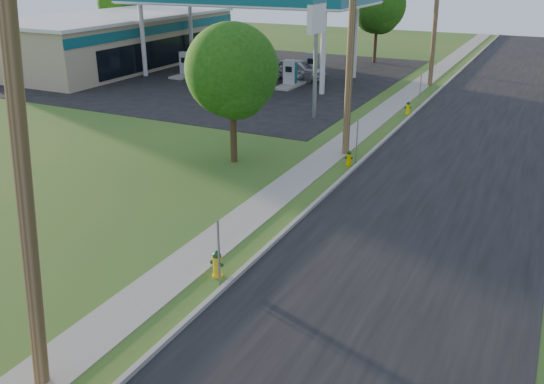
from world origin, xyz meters
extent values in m
plane|color=#2E5921|center=(0.00, 0.00, 0.00)|extent=(140.00, 140.00, 0.00)
cube|color=black|center=(4.50, 10.00, 0.01)|extent=(8.00, 120.00, 0.02)
cube|color=gray|center=(0.50, 10.00, 0.07)|extent=(0.15, 120.00, 0.15)
cube|color=gray|center=(-1.25, 10.00, 0.01)|extent=(1.50, 120.00, 0.03)
cube|color=black|center=(-16.00, 32.00, 0.01)|extent=(26.00, 28.00, 0.02)
cylinder|color=brown|center=(-0.60, -1.00, 4.75)|extent=(1.31, 0.32, 9.48)
cylinder|color=brown|center=(-0.60, 17.00, 4.90)|extent=(0.32, 0.32, 9.80)
cylinder|color=brown|center=(-0.60, 35.00, 4.75)|extent=(0.49, 0.32, 9.50)
cube|color=gray|center=(0.25, 4.20, 1.00)|extent=(0.05, 0.04, 2.00)
cube|color=gray|center=(0.25, 16.00, 1.00)|extent=(0.05, 0.04, 2.00)
cube|color=gray|center=(0.25, 28.20, 1.00)|extent=(0.05, 0.04, 2.00)
cylinder|color=silver|center=(-21.50, 28.70, 2.75)|extent=(0.36, 0.36, 5.50)
cylinder|color=silver|center=(-21.50, 35.30, 2.75)|extent=(0.36, 0.36, 5.50)
cylinder|color=silver|center=(-6.50, 28.70, 2.75)|extent=(0.36, 0.36, 5.50)
cylinder|color=silver|center=(-6.50, 35.30, 2.75)|extent=(0.36, 0.36, 5.50)
cube|color=silver|center=(-14.00, 32.00, 5.63)|extent=(18.18, 9.18, 0.10)
cube|color=gray|center=(-18.50, 30.00, 0.09)|extent=(1.20, 3.20, 0.18)
cube|color=#9EA0A3|center=(-18.50, 30.00, 1.05)|extent=(0.90, 0.50, 1.70)
cube|color=#0D5A66|center=(-18.50, 30.00, 1.05)|extent=(0.94, 0.40, 1.50)
cube|color=black|center=(-18.50, 29.73, 1.30)|extent=(0.50, 0.02, 0.40)
cube|color=gray|center=(-9.50, 30.00, 0.09)|extent=(1.20, 3.20, 0.18)
cube|color=#9EA0A3|center=(-9.50, 30.00, 1.05)|extent=(0.90, 0.50, 1.70)
cube|color=#0D5A66|center=(-9.50, 30.00, 1.05)|extent=(0.94, 0.40, 1.50)
cube|color=black|center=(-9.50, 29.73, 1.30)|extent=(0.50, 0.02, 0.40)
cube|color=gray|center=(-18.50, 34.00, 0.09)|extent=(1.20, 3.20, 0.18)
cube|color=#9EA0A3|center=(-18.50, 34.00, 1.05)|extent=(0.90, 0.50, 1.70)
cube|color=#0D5A66|center=(-18.50, 34.00, 1.05)|extent=(0.94, 0.40, 1.50)
cube|color=black|center=(-18.50, 33.73, 1.30)|extent=(0.50, 0.02, 0.40)
cube|color=gray|center=(-9.50, 34.00, 0.09)|extent=(1.20, 3.20, 0.18)
cube|color=#9EA0A3|center=(-9.50, 34.00, 1.05)|extent=(0.90, 0.50, 1.70)
cube|color=#0D5A66|center=(-9.50, 34.00, 1.05)|extent=(0.94, 0.40, 1.50)
cube|color=black|center=(-9.50, 33.73, 1.30)|extent=(0.50, 0.02, 0.40)
cube|color=tan|center=(-27.00, 32.00, 2.00)|extent=(10.00, 22.00, 4.00)
cube|color=#0D5A66|center=(-21.98, 32.00, 3.30)|extent=(0.06, 22.00, 0.70)
cube|color=black|center=(-21.97, 32.00, 1.40)|extent=(0.06, 16.06, 2.20)
cube|color=silver|center=(-27.00, 32.00, 4.12)|extent=(10.40, 22.40, 0.25)
cylinder|color=gray|center=(-4.50, 22.50, 2.50)|extent=(0.24, 0.24, 5.00)
cube|color=silver|center=(-4.50, 22.50, 5.80)|extent=(0.30, 2.00, 2.00)
cylinder|color=#311E11|center=(-4.77, 13.71, 1.59)|extent=(0.30, 0.30, 3.18)
sphere|color=#14480C|center=(-4.77, 13.71, 4.13)|extent=(4.07, 4.07, 4.07)
sphere|color=#14480C|center=(-4.37, 13.41, 3.50)|extent=(2.80, 2.80, 2.80)
cylinder|color=#311E11|center=(-7.24, 43.13, 1.90)|extent=(0.30, 0.30, 3.79)
sphere|color=#14480C|center=(-7.24, 43.13, 4.93)|extent=(4.85, 4.85, 4.85)
sphere|color=#14480C|center=(-6.84, 42.83, 4.17)|extent=(3.34, 3.34, 3.34)
cylinder|color=#311E11|center=(-34.54, 41.46, 1.72)|extent=(0.30, 0.30, 3.44)
sphere|color=#14480C|center=(-34.54, 41.46, 4.48)|extent=(4.41, 4.41, 4.41)
sphere|color=#14480C|center=(-34.14, 41.16, 3.79)|extent=(3.03, 3.03, 3.03)
cylinder|color=yellow|center=(-0.05, 4.56, 0.03)|extent=(0.31, 0.31, 0.07)
cylinder|color=yellow|center=(-0.05, 4.56, 0.33)|extent=(0.24, 0.24, 0.67)
cylinder|color=yellow|center=(-0.05, 4.56, 0.62)|extent=(0.31, 0.31, 0.04)
sphere|color=#0F3A18|center=(-0.05, 4.56, 0.67)|extent=(0.26, 0.26, 0.26)
cylinder|color=#0F3A18|center=(-0.05, 4.56, 0.80)|extent=(0.06, 0.06, 0.07)
cylinder|color=#0F3A18|center=(-0.08, 4.40, 0.42)|extent=(0.14, 0.15, 0.12)
cylinder|color=#0F3A18|center=(-0.20, 4.59, 0.42)|extent=(0.13, 0.12, 0.10)
cylinder|color=#0F3A18|center=(0.10, 4.53, 0.42)|extent=(0.13, 0.12, 0.10)
cylinder|color=#E5AE00|center=(0.09, 15.50, 0.03)|extent=(0.26, 0.26, 0.05)
cylinder|color=#E5AE00|center=(0.09, 15.50, 0.27)|extent=(0.20, 0.20, 0.55)
cylinder|color=#E5AE00|center=(0.09, 15.50, 0.51)|extent=(0.26, 0.26, 0.04)
sphere|color=#053212|center=(0.09, 15.50, 0.55)|extent=(0.21, 0.21, 0.21)
cylinder|color=#053212|center=(0.09, 15.50, 0.66)|extent=(0.05, 0.05, 0.05)
cylinder|color=#053212|center=(0.11, 15.38, 0.35)|extent=(0.12, 0.13, 0.10)
cylinder|color=#053212|center=(-0.04, 15.48, 0.35)|extent=(0.11, 0.10, 0.08)
cylinder|color=#053212|center=(0.21, 15.53, 0.35)|extent=(0.11, 0.10, 0.08)
cylinder|color=#FFDD04|center=(0.13, 25.90, 0.03)|extent=(0.28, 0.28, 0.06)
cylinder|color=#FFDD04|center=(0.13, 25.90, 0.30)|extent=(0.22, 0.22, 0.61)
cylinder|color=#FFDD04|center=(0.13, 25.90, 0.57)|extent=(0.28, 0.28, 0.04)
sphere|color=#063416|center=(0.13, 25.90, 0.61)|extent=(0.23, 0.23, 0.23)
cylinder|color=#063416|center=(0.13, 25.90, 0.73)|extent=(0.05, 0.05, 0.06)
cylinder|color=#063416|center=(0.15, 25.76, 0.39)|extent=(0.13, 0.14, 0.11)
cylinder|color=#063416|center=(-0.01, 25.88, 0.39)|extent=(0.11, 0.11, 0.09)
cylinder|color=#063416|center=(0.27, 25.92, 0.39)|extent=(0.11, 0.11, 0.09)
imported|color=#B5B7BD|center=(-10.33, 32.84, 0.77)|extent=(4.60, 2.01, 1.54)
camera|label=1|loc=(7.85, -7.76, 8.49)|focal=38.00mm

